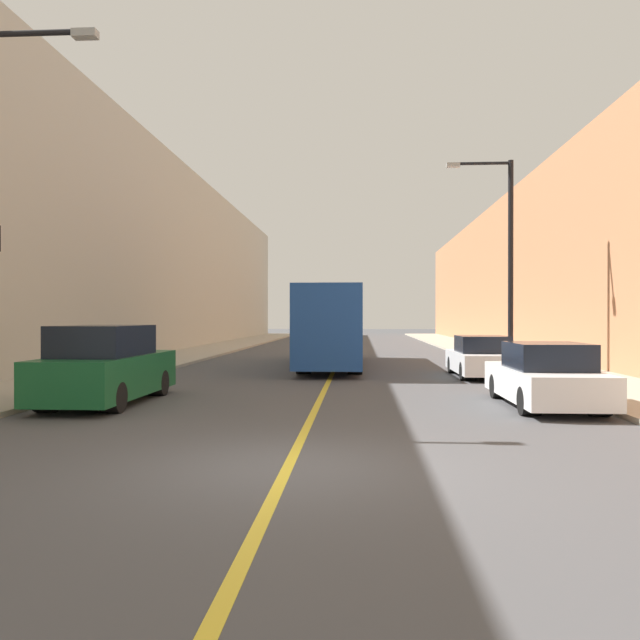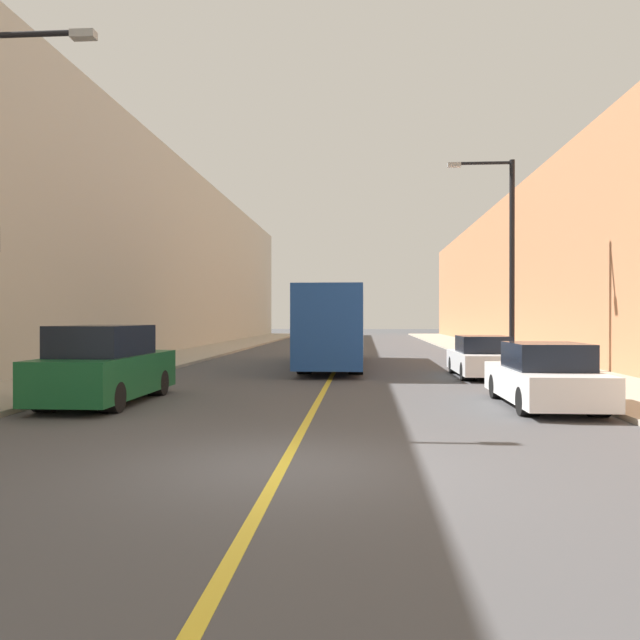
{
  "view_description": "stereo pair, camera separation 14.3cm",
  "coord_description": "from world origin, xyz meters",
  "px_view_note": "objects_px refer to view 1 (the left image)",
  "views": [
    {
      "loc": [
        1.0,
        -8.62,
        2.1
      ],
      "look_at": [
        -0.21,
        10.41,
        2.01
      ],
      "focal_mm": 35.0,
      "sensor_mm": 36.0,
      "label": 1
    },
    {
      "loc": [
        1.14,
        -8.61,
        2.1
      ],
      "look_at": [
        -0.21,
        10.41,
        2.01
      ],
      "focal_mm": 35.0,
      "sensor_mm": 36.0,
      "label": 2
    }
  ],
  "objects_px": {
    "parked_suv_left": "(106,367)",
    "car_right_near": "(545,378)",
    "car_right_mid": "(481,358)",
    "street_lamp_right": "(505,251)",
    "bus": "(334,326)"
  },
  "relations": [
    {
      "from": "parked_suv_left",
      "to": "street_lamp_right",
      "type": "distance_m",
      "value": 15.32
    },
    {
      "from": "car_right_mid",
      "to": "parked_suv_left",
      "type": "bearing_deg",
      "value": -144.71
    },
    {
      "from": "street_lamp_right",
      "to": "car_right_near",
      "type": "bearing_deg",
      "value": -97.33
    },
    {
      "from": "car_right_mid",
      "to": "car_right_near",
      "type": "bearing_deg",
      "value": -89.34
    },
    {
      "from": "parked_suv_left",
      "to": "car_right_near",
      "type": "xyz_separation_m",
      "value": [
        10.45,
        0.13,
        -0.2
      ]
    },
    {
      "from": "car_right_near",
      "to": "street_lamp_right",
      "type": "height_order",
      "value": "street_lamp_right"
    },
    {
      "from": "bus",
      "to": "car_right_near",
      "type": "distance_m",
      "value": 12.92
    },
    {
      "from": "parked_suv_left",
      "to": "car_right_near",
      "type": "distance_m",
      "value": 10.45
    },
    {
      "from": "car_right_near",
      "to": "street_lamp_right",
      "type": "relative_size",
      "value": 0.58
    },
    {
      "from": "parked_suv_left",
      "to": "car_right_near",
      "type": "bearing_deg",
      "value": 0.72
    },
    {
      "from": "car_right_mid",
      "to": "street_lamp_right",
      "type": "relative_size",
      "value": 0.56
    },
    {
      "from": "car_right_mid",
      "to": "street_lamp_right",
      "type": "bearing_deg",
      "value": 56.76
    },
    {
      "from": "bus",
      "to": "car_right_mid",
      "type": "relative_size",
      "value": 2.72
    },
    {
      "from": "car_right_near",
      "to": "street_lamp_right",
      "type": "bearing_deg",
      "value": 82.67
    },
    {
      "from": "parked_suv_left",
      "to": "car_right_mid",
      "type": "height_order",
      "value": "parked_suv_left"
    }
  ]
}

